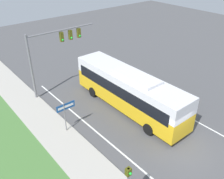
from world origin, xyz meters
TOP-DOWN VIEW (x-y plane):
  - ground_plane at (0.00, 0.00)m, footprint 80.00×80.00m
  - lane_divider_near at (-3.60, 0.00)m, footprint 0.14×30.00m
  - lane_divider_far at (3.60, 0.00)m, footprint 0.14×30.00m
  - bus at (0.57, 6.29)m, footprint 2.75×11.73m
  - signal_gantry at (-2.62, 13.10)m, footprint 6.91×0.41m
  - street_sign at (-5.27, 6.97)m, footprint 1.54×0.08m

SIDE VIEW (x-z plane):
  - ground_plane at x=0.00m, z-range 0.00..0.00m
  - lane_divider_near at x=-3.60m, z-range 0.00..0.01m
  - lane_divider_far at x=3.60m, z-range 0.00..0.01m
  - street_sign at x=-5.27m, z-range 0.60..3.19m
  - bus at x=0.57m, z-range 0.17..3.77m
  - signal_gantry at x=-2.62m, z-range 1.49..7.71m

